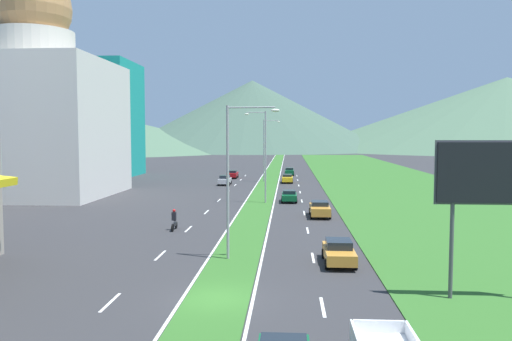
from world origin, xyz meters
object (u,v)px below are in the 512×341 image
at_px(street_lamp_far, 265,147).
at_px(car_5, 289,171).
at_px(street_lamp_mid, 264,152).
at_px(street_lamp_near, 233,171).
at_px(billboard_roadside, 493,180).
at_px(car_4, 225,180).
at_px(motorcycle_rider, 174,221).
at_px(car_2, 287,178).
at_px(car_6, 320,209).
at_px(car_7, 289,196).
at_px(car_8, 232,174).
at_px(car_1, 339,252).

height_order(street_lamp_far, car_5, street_lamp_far).
bearing_deg(car_5, street_lamp_mid, -4.27).
xyz_separation_m(street_lamp_near, billboard_roadside, (13.36, -7.26, 0.17)).
height_order(car_4, motorcycle_rider, motorcycle_rider).
xyz_separation_m(car_2, car_6, (3.29, -35.30, 0.04)).
xyz_separation_m(billboard_roadside, car_5, (-9.68, 76.28, -5.13)).
bearing_deg(billboard_roadside, car_4, 109.70).
distance_m(car_6, car_7, 11.32).
xyz_separation_m(street_lamp_far, car_5, (4.14, 14.18, -5.25)).
bearing_deg(street_lamp_mid, car_6, -57.83).
bearing_deg(car_4, car_7, -152.73).
relative_size(billboard_roadside, car_8, 1.65).
distance_m(street_lamp_far, car_8, 10.79).
distance_m(car_7, motorcycle_rider, 21.23).
relative_size(car_2, car_6, 0.95).
bearing_deg(car_6, car_4, -156.70).
height_order(car_8, motorcycle_rider, motorcycle_rider).
xyz_separation_m(car_5, car_7, (-0.06, -40.28, -0.06)).
height_order(street_lamp_far, car_4, street_lamp_far).
bearing_deg(car_6, car_5, -176.71).
height_order(billboard_roadside, car_2, billboard_roadside).
bearing_deg(billboard_roadside, car_2, 99.43).
bearing_deg(car_6, car_7, -164.62).
relative_size(car_7, car_8, 0.86).
distance_m(street_lamp_far, billboard_roadside, 63.62).
xyz_separation_m(car_4, car_6, (13.34, -30.97, -0.01)).
distance_m(street_lamp_near, car_2, 53.45).
relative_size(street_lamp_mid, car_7, 2.66).
distance_m(car_2, car_4, 10.94).
relative_size(car_4, car_7, 1.01).
xyz_separation_m(car_2, car_7, (0.29, -24.38, -0.03)).
height_order(street_lamp_near, street_lamp_far, street_lamp_far).
relative_size(street_lamp_far, car_4, 2.60).
bearing_deg(street_lamp_mid, car_5, 85.73).
xyz_separation_m(street_lamp_mid, motorcycle_rider, (-6.72, -17.55, -5.35)).
bearing_deg(street_lamp_far, car_8, 133.36).
bearing_deg(street_lamp_near, car_6, 69.62).
bearing_deg(car_1, motorcycle_rider, -129.16).
distance_m(street_lamp_mid, street_lamp_far, 27.43).
xyz_separation_m(street_lamp_mid, car_8, (-7.50, 34.26, -5.33)).
relative_size(street_lamp_near, car_7, 2.45).
xyz_separation_m(street_lamp_near, car_1, (6.70, -0.58, -4.98)).
distance_m(street_lamp_near, car_5, 69.30).
xyz_separation_m(billboard_roadside, car_8, (-20.28, 68.95, -5.15)).
height_order(street_lamp_mid, car_5, street_lamp_mid).
bearing_deg(car_8, car_5, -55.35).
bearing_deg(car_5, street_lamp_near, -3.05).
height_order(street_lamp_mid, street_lamp_far, street_lamp_mid).
bearing_deg(car_4, car_1, -164.79).
height_order(car_1, car_5, car_5).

